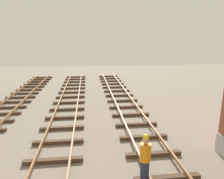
% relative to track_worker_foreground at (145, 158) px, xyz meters
% --- Properties ---
extents(track_worker_foreground, '(0.40, 0.40, 1.87)m').
position_rel_track_worker_foreground_xyz_m(track_worker_foreground, '(0.00, 0.00, 0.00)').
color(track_worker_foreground, '#262D4C').
rests_on(track_worker_foreground, ground).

